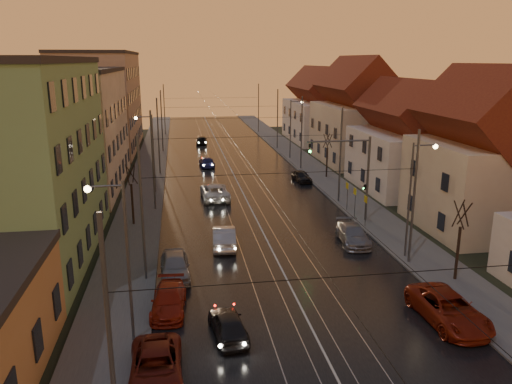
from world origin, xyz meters
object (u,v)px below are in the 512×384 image
street_lamp_0 (120,248)px  street_lamp_3 (293,123)px  driving_car_2 (215,192)px  parked_right_1 (353,234)px  traffic_light_mast (357,169)px  parked_left_3 (175,266)px  parked_right_2 (302,176)px  parked_right_0 (448,309)px  street_lamp_2 (150,146)px  driving_car_3 (207,162)px  driving_car_1 (224,237)px  parked_left_1 (156,367)px  driving_car_0 (228,325)px  street_lamp_1 (414,189)px  driving_car_4 (202,140)px  parked_left_2 (169,300)px

street_lamp_0 → street_lamp_3: 47.62m
driving_car_2 → parked_right_1: bearing=122.1°
traffic_light_mast → parked_left_3: size_ratio=1.62×
street_lamp_0 → parked_right_2: bearing=62.1°
street_lamp_3 → parked_right_1: (-2.90, -32.74, -4.20)m
driving_car_2 → parked_right_0: (10.13, -25.51, -0.01)m
street_lamp_2 → parked_right_2: (16.22, 2.66, -4.26)m
parked_right_2 → driving_car_3: bearing=129.3°
street_lamp_0 → parked_left_3: bearing=72.5°
street_lamp_0 → driving_car_1: size_ratio=1.73×
driving_car_2 → street_lamp_2: bearing=-28.7°
driving_car_1 → driving_car_3: size_ratio=1.07×
driving_car_3 → parked_left_1: parked_left_1 is taller
driving_car_1 → driving_car_2: (0.30, 12.90, 0.01)m
street_lamp_3 → driving_car_0: street_lamp_3 is taller
street_lamp_1 → driving_car_4: bearing=103.3°
driving_car_1 → parked_left_1: driving_car_1 is taller
driving_car_0 → driving_car_2: size_ratio=0.69×
parked_left_2 → parked_left_3: 4.39m
driving_car_3 → driving_car_4: (0.20, 17.43, 0.09)m
driving_car_0 → parked_left_1: 4.51m
driving_car_2 → parked_left_3: driving_car_2 is taller
parked_left_1 → traffic_light_mast: bearing=49.9°
street_lamp_1 → street_lamp_2: (-18.21, 20.00, 0.00)m
parked_right_2 → driving_car_2: bearing=-157.0°
street_lamp_1 → driving_car_2: street_lamp_1 is taller
driving_car_2 → parked_left_1: size_ratio=1.16×
driving_car_1 → driving_car_2: driving_car_2 is taller
driving_car_2 → driving_car_4: driving_car_2 is taller
traffic_light_mast → driving_car_4: (-10.63, 41.77, -3.88)m
street_lamp_3 → driving_car_2: street_lamp_3 is taller
driving_car_3 → parked_left_1: size_ratio=0.91×
parked_left_1 → parked_right_1: bearing=45.4°
driving_car_3 → parked_right_1: 30.45m
driving_car_4 → parked_left_1: size_ratio=0.88×
street_lamp_0 → street_lamp_1: bearing=23.7°
traffic_light_mast → parked_right_1: size_ratio=1.53×
parked_left_2 → traffic_light_mast: bearing=44.6°
street_lamp_0 → street_lamp_3: size_ratio=1.00×
street_lamp_3 → driving_car_0: size_ratio=2.08×
street_lamp_1 → parked_right_1: (-2.90, 3.26, -4.20)m
street_lamp_0 → driving_car_4: bearing=83.6°
parked_right_0 → driving_car_2: bearing=109.7°
street_lamp_1 → parked_left_2: 17.57m
street_lamp_2 → parked_right_1: size_ratio=1.70×
street_lamp_0 → street_lamp_1: 19.89m
street_lamp_2 → parked_left_1: (1.50, -31.23, -4.22)m
street_lamp_2 → traffic_light_mast: street_lamp_2 is taller
parked_left_3 → street_lamp_2: bearing=94.4°
driving_car_1 → driving_car_4: 45.75m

